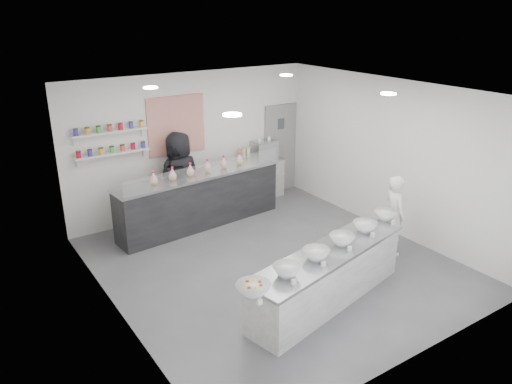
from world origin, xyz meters
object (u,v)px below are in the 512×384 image
Objects in this scene: back_bar at (200,200)px; staff_left at (174,184)px; prep_counter at (328,277)px; woman_prep at (395,215)px; espresso_ledge at (258,180)px; espresso_machine at (264,151)px; staff_right at (180,178)px.

back_bar is 2.10× the size of staff_left.
prep_counter is 4.07m from staff_left.
woman_prep is at bearing -57.22° from back_bar.
staff_left is (-2.19, -0.18, 0.39)m from espresso_ledge.
back_bar is at bearing -163.11° from espresso_machine.
staff_right reaches higher than back_bar.
prep_counter is at bearing 113.90° from staff_left.
espresso_machine is 2.23m from staff_right.
espresso_machine is 0.33× the size of staff_left.
woman_prep is 0.87× the size of staff_left.
back_bar is at bearing 113.74° from staff_right.
staff_right is (-0.23, 0.42, 0.40)m from back_bar.
prep_counter is 4.06m from staff_right.
prep_counter is 2.16m from woman_prep.
espresso_machine reaches higher than back_bar.
woman_prep is (2.06, 0.57, 0.32)m from prep_counter.
espresso_machine is at bearing 0.00° from espresso_ledge.
espresso_ledge is at bearing 13.27° from back_bar.
staff_left reaches higher than espresso_ledge.
espresso_ledge is at bearing -160.38° from staff_left.
prep_counter is 4.45m from espresso_ledge.
espresso_ledge is (1.83, 0.60, -0.09)m from back_bar.
woman_prep is 4.28m from staff_right.
prep_counter is at bearing 124.83° from woman_prep.
prep_counter is 4.57m from espresso_machine.
espresso_machine is at bearing 24.83° from woman_prep.
prep_counter is at bearing 92.51° from staff_right.
espresso_machine is (1.99, 0.60, 0.58)m from back_bar.
staff_left reaches higher than espresso_machine.
staff_left reaches higher than back_bar.
back_bar is 0.63m from staff_right.
woman_prep reaches higher than prep_counter.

